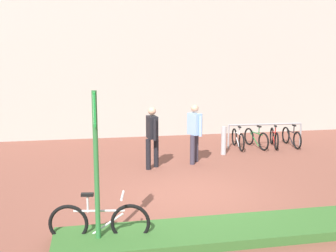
{
  "coord_description": "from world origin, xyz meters",
  "views": [
    {
      "loc": [
        -2.11,
        -8.34,
        3.01
      ],
      "look_at": [
        -0.15,
        1.65,
        1.29
      ],
      "focal_mm": 42.6,
      "sensor_mm": 36.0,
      "label": 1
    }
  ],
  "objects": [
    {
      "name": "bike_at_sign",
      "position": [
        -2.02,
        -2.02,
        0.35
      ],
      "size": [
        1.67,
        0.44,
        0.86
      ],
      "color": "black",
      "rests_on": "ground"
    },
    {
      "name": "bike_rack_cluster",
      "position": [
        3.75,
        4.21,
        0.35
      ],
      "size": [
        2.66,
        1.59,
        0.83
      ],
      "color": "#99999E",
      "rests_on": "ground"
    },
    {
      "name": "building_facade",
      "position": [
        0.0,
        7.51,
        5.0
      ],
      "size": [
        28.0,
        1.2,
        10.0
      ],
      "primitive_type": "cube",
      "color": "#B2ADA3",
      "rests_on": "ground"
    },
    {
      "name": "bollard_steel",
      "position": [
        2.0,
        3.47,
        0.45
      ],
      "size": [
        0.16,
        0.16,
        0.9
      ],
      "primitive_type": "cylinder",
      "color": "#ADADB2",
      "rests_on": "ground"
    },
    {
      "name": "person_suited_dark",
      "position": [
        -0.47,
        2.32,
        0.98
      ],
      "size": [
        0.39,
        0.61,
        1.72
      ],
      "color": "black",
      "rests_on": "ground"
    },
    {
      "name": "person_casual_tan",
      "position": [
        0.82,
        2.65,
        0.98
      ],
      "size": [
        0.39,
        0.56,
        1.72
      ],
      "color": "#383342",
      "rests_on": "ground"
    },
    {
      "name": "parking_sign_post",
      "position": [
        -2.05,
        -2.19,
        1.66
      ],
      "size": [
        0.08,
        0.36,
        2.54
      ],
      "color": "#2D7238",
      "rests_on": "ground"
    },
    {
      "name": "ground_plane",
      "position": [
        0.0,
        0.0,
        0.0
      ],
      "size": [
        60.0,
        60.0,
        0.0
      ],
      "primitive_type": "plane",
      "color": "brown"
    },
    {
      "name": "planter_strip",
      "position": [
        0.71,
        -2.19,
        0.08
      ],
      "size": [
        7.0,
        1.1,
        0.16
      ],
      "primitive_type": "cube",
      "color": "#336028",
      "rests_on": "ground"
    }
  ]
}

